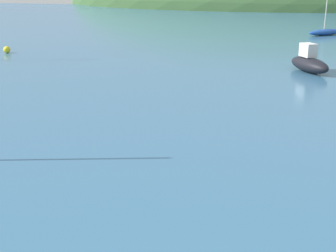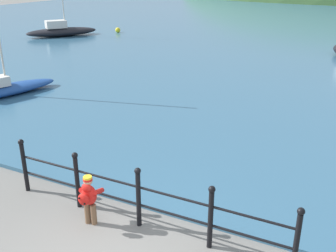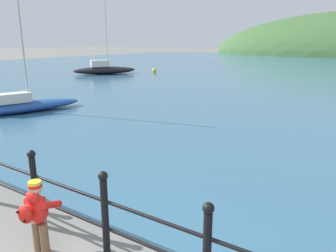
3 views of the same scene
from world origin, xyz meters
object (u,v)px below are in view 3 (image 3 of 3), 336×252
child_in_coat (37,211)px  mooring_buoy (154,70)px  boat_mid_harbor (104,69)px  boat_green_fishing (22,105)px

child_in_coat → mooring_buoy: bearing=122.0°
child_in_coat → boat_mid_harbor: (-14.98, 16.68, -0.14)m
child_in_coat → boat_mid_harbor: boat_mid_harbor is taller
child_in_coat → boat_mid_harbor: size_ratio=0.17×
boat_mid_harbor → mooring_buoy: bearing=49.5°
boat_green_fishing → mooring_buoy: size_ratio=13.71×
child_in_coat → boat_mid_harbor: bearing=131.9°
child_in_coat → boat_mid_harbor: 22.42m
boat_green_fishing → child_in_coat: bearing=-32.0°
boat_green_fishing → mooring_buoy: boat_green_fishing is taller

